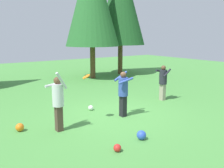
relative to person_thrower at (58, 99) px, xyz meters
name	(u,v)px	position (x,y,z in m)	size (l,w,h in m)	color
ground_plane	(117,115)	(2.39, 0.27, -1.00)	(40.00, 40.00, 0.00)	#4C9342
person_thrower	(58,99)	(0.00, 0.00, 0.00)	(0.58, 0.57, 1.84)	#4C382D
person_catcher	(123,90)	(2.44, 0.00, -0.04)	(0.61, 0.57, 1.61)	black
person_bystander	(163,80)	(5.29, 0.82, -0.08)	(0.58, 0.55, 1.56)	gray
frisbee	(86,77)	(1.11, 0.24, 0.54)	(0.32, 0.33, 0.15)	orange
ball_red	(117,148)	(0.62, -2.16, -0.90)	(0.20, 0.20, 0.20)	red
ball_orange	(20,127)	(-1.00, 0.64, -0.87)	(0.25, 0.25, 0.25)	orange
ball_white	(91,108)	(1.86, 1.29, -0.90)	(0.20, 0.20, 0.20)	white
ball_blue	(141,135)	(1.61, -1.95, -0.86)	(0.26, 0.26, 0.26)	blue
tree_far_right	(121,0)	(8.43, 8.17, 4.27)	(3.52, 3.52, 8.42)	brown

